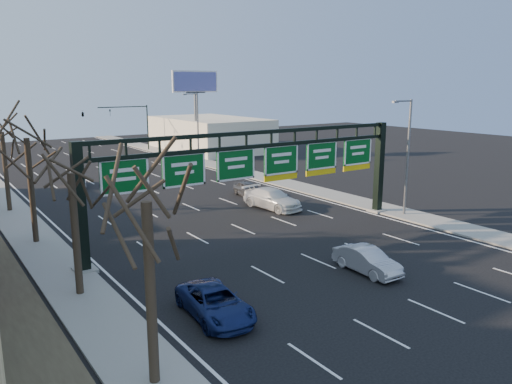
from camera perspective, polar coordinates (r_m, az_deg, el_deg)
ground at (r=28.28m, az=9.80°, el=-8.92°), size 160.00×160.00×0.00m
sidewalk_left at (r=40.37m, az=-25.20°, el=-3.40°), size 3.00×120.00×0.12m
sidewalk_right at (r=50.87m, az=4.38°, el=0.77°), size 3.00×120.00×0.12m
lane_markings at (r=44.11m, az=-8.65°, el=-1.18°), size 21.60×120.00×0.01m
sign_gantry at (r=33.11m, az=0.57°, el=2.68°), size 24.60×1.20×7.20m
building_right_distant at (r=79.18m, az=-5.31°, el=6.63°), size 12.00×20.00×5.00m
tree_near at (r=16.01m, az=-12.60°, el=2.50°), size 3.60×3.60×8.86m
tree_gantry at (r=24.56m, az=-20.60°, el=4.43°), size 3.60×3.60×8.48m
tree_mid at (r=34.24m, az=-24.92°, el=7.31°), size 3.60×3.60×9.24m
tree_far at (r=44.13m, az=-27.21°, el=7.46°), size 3.60×3.60×8.86m
streetlight_near at (r=40.06m, az=16.86°, el=4.47°), size 2.15×0.22×9.00m
streetlight_far at (r=66.61m, az=-6.77°, el=7.79°), size 2.15×0.22×9.00m
billboard_right at (r=72.02m, az=-6.94°, el=11.28°), size 7.00×0.50×12.00m
traffic_signal_mast at (r=77.72m, az=-16.54°, el=8.30°), size 10.16×0.54×7.00m
car_blue_suv at (r=22.61m, az=-4.71°, el=-12.50°), size 2.66×5.01×1.34m
car_silver_sedan at (r=28.17m, az=12.56°, el=-7.64°), size 1.59×4.21×1.37m
car_white_wagon at (r=41.40m, az=1.86°, el=-0.78°), size 3.01×5.85×1.62m
car_grey_far at (r=45.84m, az=-0.95°, el=0.34°), size 2.31×4.24×1.37m
car_silver_distant at (r=53.50m, az=-19.87°, el=1.33°), size 2.15×4.39×1.38m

